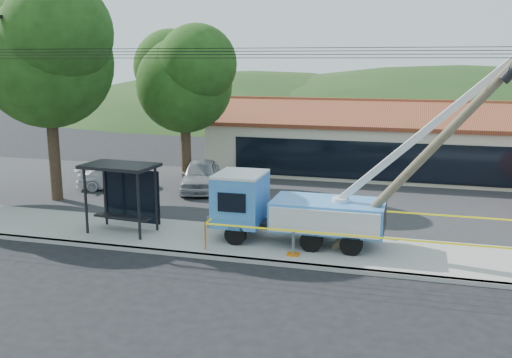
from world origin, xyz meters
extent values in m
plane|color=black|center=(0.00, 0.00, 0.00)|extent=(120.00, 120.00, 0.00)
cube|color=#9F9D94|center=(0.00, 2.10, 0.07)|extent=(60.00, 0.25, 0.15)
cube|color=#9F9D94|center=(0.00, 4.00, 0.07)|extent=(60.00, 4.00, 0.15)
cube|color=#28282B|center=(0.00, 12.00, 0.05)|extent=(60.00, 12.00, 0.10)
cube|color=beige|center=(4.00, 20.00, 1.70)|extent=(22.00, 8.00, 3.40)
cube|color=black|center=(4.00, 15.98, 1.43)|extent=(18.04, 0.08, 2.21)
cube|color=maroon|center=(4.00, 18.00, 3.90)|extent=(22.50, 4.53, 1.52)
cube|color=maroon|center=(4.00, 22.00, 3.90)|extent=(22.50, 4.53, 1.52)
cube|color=maroon|center=(4.00, 20.00, 4.55)|extent=(22.50, 0.30, 0.25)
cylinder|color=#332316|center=(-12.00, 8.00, 2.53)|extent=(0.56, 0.56, 5.06)
sphere|color=#1C3B10|center=(-12.00, 8.00, 6.90)|extent=(6.30, 6.30, 6.30)
sphere|color=#1C3B10|center=(-13.26, 8.84, 8.05)|extent=(5.04, 5.04, 5.04)
sphere|color=#1C3B10|center=(-10.74, 7.16, 8.28)|extent=(5.04, 5.04, 5.04)
cylinder|color=#332316|center=(-7.00, 13.00, 2.09)|extent=(0.56, 0.56, 4.18)
sphere|color=#1C3B10|center=(-7.00, 13.00, 5.70)|extent=(5.25, 5.25, 5.25)
sphere|color=#1C3B10|center=(-8.05, 13.70, 6.65)|extent=(4.20, 4.20, 4.20)
sphere|color=#1C3B10|center=(-5.95, 12.30, 6.84)|extent=(4.20, 4.20, 4.20)
ellipsoid|color=#193513|center=(-15.00, 55.00, 0.00)|extent=(78.40, 56.00, 28.00)
ellipsoid|color=#193513|center=(10.00, 55.00, 0.00)|extent=(89.60, 64.00, 32.00)
cylinder|color=black|center=(0.00, 3.10, 7.12)|extent=(60.00, 0.02, 0.02)
cylinder|color=black|center=(0.00, 3.60, 7.24)|extent=(60.00, 0.02, 0.02)
cylinder|color=black|center=(0.00, 4.10, 7.36)|extent=(60.00, 0.02, 0.02)
cylinder|color=black|center=(0.00, 4.50, 7.48)|extent=(60.00, 0.02, 0.02)
cylinder|color=black|center=(-1.06, 3.46, 0.55)|extent=(0.82, 0.27, 0.82)
cylinder|color=black|center=(-1.06, 5.38, 0.55)|extent=(0.82, 0.27, 0.82)
cylinder|color=black|center=(1.87, 3.46, 0.55)|extent=(0.82, 0.27, 0.82)
cylinder|color=black|center=(1.87, 5.38, 0.55)|extent=(0.82, 0.27, 0.82)
cylinder|color=black|center=(3.33, 3.46, 0.55)|extent=(0.82, 0.27, 0.82)
cylinder|color=black|center=(3.33, 5.38, 0.55)|extent=(0.82, 0.27, 0.82)
cube|color=black|center=(1.32, 4.42, 0.78)|extent=(6.03, 0.91, 0.23)
cube|color=#3E75DD|center=(-1.15, 4.42, 1.69)|extent=(1.83, 2.19, 1.92)
cube|color=silver|center=(-1.15, 4.42, 2.69)|extent=(1.83, 2.19, 0.11)
cube|color=black|center=(-2.01, 4.42, 1.83)|extent=(0.07, 1.64, 0.82)
cube|color=gray|center=(-2.11, 4.42, 0.96)|extent=(0.14, 2.10, 0.46)
cube|color=#3E75DD|center=(2.32, 4.42, 1.32)|extent=(4.20, 2.19, 1.10)
cylinder|color=silver|center=(2.78, 4.42, 1.74)|extent=(0.64, 0.64, 0.55)
cube|color=silver|center=(5.79, 4.42, 4.74)|extent=(6.19, 0.26, 5.75)
cube|color=gray|center=(6.06, 4.42, 4.97)|extent=(3.72, 0.16, 3.46)
cube|color=orange|center=(1.32, 2.87, 0.17)|extent=(0.41, 0.41, 0.07)
cube|color=orange|center=(3.69, 5.98, 0.17)|extent=(0.41, 0.41, 0.07)
cylinder|color=brown|center=(5.72, 4.02, 3.84)|extent=(6.41, 0.32, 7.58)
cylinder|color=black|center=(8.08, 4.53, 6.60)|extent=(0.60, 0.36, 0.62)
cylinder|color=black|center=(8.08, 3.52, 6.60)|extent=(0.60, 0.36, 0.62)
cylinder|color=black|center=(-7.27, 3.19, 1.50)|extent=(0.12, 0.12, 2.68)
cylinder|color=black|center=(-4.83, 3.00, 1.50)|extent=(0.12, 0.12, 2.68)
cylinder|color=black|center=(-7.17, 4.52, 1.50)|extent=(0.12, 0.12, 2.68)
cylinder|color=black|center=(-4.73, 4.33, 1.50)|extent=(0.12, 0.12, 2.68)
cube|color=black|center=(-6.00, 3.76, 2.90)|extent=(3.03, 2.00, 0.13)
cube|color=black|center=(-5.94, 4.48, 1.50)|extent=(2.67, 0.26, 2.23)
cube|color=black|center=(-6.00, 3.76, 0.78)|extent=(2.48, 0.64, 0.09)
cylinder|color=orange|center=(-1.95, 2.60, 0.67)|extent=(0.06, 0.06, 1.05)
cylinder|color=orange|center=(-1.95, 6.15, 0.67)|extent=(0.06, 0.06, 1.05)
cube|color=yellow|center=(3.89, 2.60, 1.14)|extent=(11.67, 0.01, 0.06)
cube|color=yellow|center=(3.89, 6.15, 1.14)|extent=(11.67, 0.01, 0.06)
cube|color=yellow|center=(-1.95, 4.38, 1.14)|extent=(0.01, 3.56, 0.06)
imported|color=#A2A3A9|center=(-5.73, 11.96, 0.00)|extent=(3.21, 5.19, 1.65)
imported|color=white|center=(-10.38, 11.09, 0.00)|extent=(4.52, 3.24, 1.22)
camera|label=1|loc=(5.32, -16.32, 7.10)|focal=40.00mm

